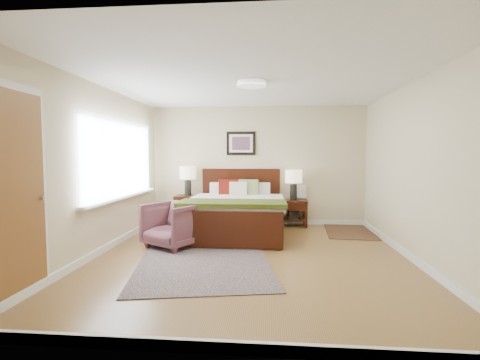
# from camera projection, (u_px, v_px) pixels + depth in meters

# --- Properties ---
(floor) EXTENTS (5.00, 5.00, 0.00)m
(floor) POSITION_uv_depth(u_px,v_px,m) (251.00, 257.00, 5.02)
(floor) COLOR olive
(floor) RESTS_ON ground
(back_wall) EXTENTS (4.50, 0.04, 2.50)m
(back_wall) POSITION_uv_depth(u_px,v_px,m) (257.00, 165.00, 7.42)
(back_wall) COLOR #C5B38F
(back_wall) RESTS_ON ground
(front_wall) EXTENTS (4.50, 0.04, 2.50)m
(front_wall) POSITION_uv_depth(u_px,v_px,m) (232.00, 185.00, 2.45)
(front_wall) COLOR #C5B38F
(front_wall) RESTS_ON ground
(left_wall) EXTENTS (0.04, 5.00, 2.50)m
(left_wall) POSITION_uv_depth(u_px,v_px,m) (99.00, 170.00, 5.12)
(left_wall) COLOR #C5B38F
(left_wall) RESTS_ON ground
(right_wall) EXTENTS (0.04, 5.00, 2.50)m
(right_wall) POSITION_uv_depth(u_px,v_px,m) (416.00, 171.00, 4.74)
(right_wall) COLOR #C5B38F
(right_wall) RESTS_ON ground
(ceiling) EXTENTS (4.50, 5.00, 0.02)m
(ceiling) POSITION_uv_depth(u_px,v_px,m) (251.00, 81.00, 4.84)
(ceiling) COLOR white
(ceiling) RESTS_ON back_wall
(window) EXTENTS (0.11, 2.72, 1.32)m
(window) POSITION_uv_depth(u_px,v_px,m) (122.00, 161.00, 5.81)
(window) COLOR silver
(window) RESTS_ON left_wall
(door) EXTENTS (0.06, 1.00, 2.18)m
(door) POSITION_uv_depth(u_px,v_px,m) (14.00, 195.00, 3.40)
(door) COLOR silver
(door) RESTS_ON ground
(ceil_fixture) EXTENTS (0.44, 0.44, 0.08)m
(ceil_fixture) POSITION_uv_depth(u_px,v_px,m) (251.00, 84.00, 4.85)
(ceil_fixture) COLOR white
(ceil_fixture) RESTS_ON ceiling
(bed) EXTENTS (1.78, 2.16, 1.16)m
(bed) POSITION_uv_depth(u_px,v_px,m) (236.00, 206.00, 6.44)
(bed) COLOR #381308
(bed) RESTS_ON ground
(wall_art) EXTENTS (0.62, 0.05, 0.50)m
(wall_art) POSITION_uv_depth(u_px,v_px,m) (241.00, 143.00, 7.38)
(wall_art) COLOR black
(wall_art) RESTS_ON back_wall
(nightstand_left) EXTENTS (0.52, 0.47, 0.62)m
(nightstand_left) POSITION_uv_depth(u_px,v_px,m) (188.00, 201.00, 7.34)
(nightstand_left) COLOR #381308
(nightstand_left) RESTS_ON ground
(nightstand_right) EXTENTS (0.55, 0.42, 0.55)m
(nightstand_right) POSITION_uv_depth(u_px,v_px,m) (293.00, 210.00, 7.17)
(nightstand_right) COLOR #381308
(nightstand_right) RESTS_ON ground
(lamp_left) EXTENTS (0.34, 0.34, 0.61)m
(lamp_left) POSITION_uv_depth(u_px,v_px,m) (188.00, 175.00, 7.33)
(lamp_left) COLOR black
(lamp_left) RESTS_ON nightstand_left
(lamp_right) EXTENTS (0.34, 0.34, 0.61)m
(lamp_right) POSITION_uv_depth(u_px,v_px,m) (294.00, 179.00, 7.14)
(lamp_right) COLOR black
(lamp_right) RESTS_ON nightstand_right
(armchair) EXTENTS (1.05, 1.06, 0.71)m
(armchair) POSITION_uv_depth(u_px,v_px,m) (173.00, 225.00, 5.56)
(armchair) COLOR brown
(armchair) RESTS_ON ground
(rug_persian) EXTENTS (2.16, 2.74, 0.01)m
(rug_persian) POSITION_uv_depth(u_px,v_px,m) (204.00, 261.00, 4.80)
(rug_persian) COLOR #0B183A
(rug_persian) RESTS_ON ground
(rug_navy) EXTENTS (0.98, 1.39, 0.01)m
(rug_navy) POSITION_uv_depth(u_px,v_px,m) (350.00, 232.00, 6.65)
(rug_navy) COLOR black
(rug_navy) RESTS_ON ground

